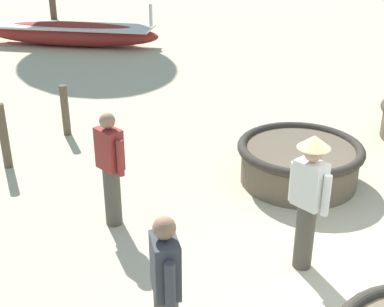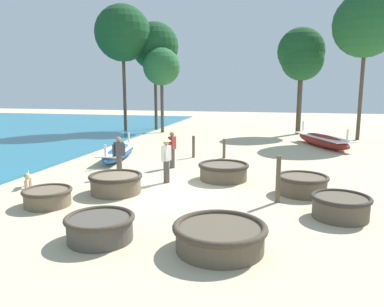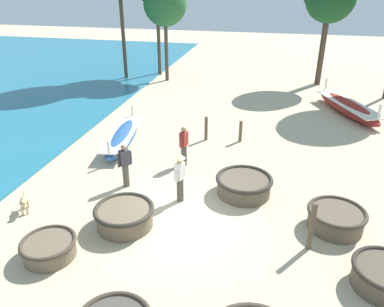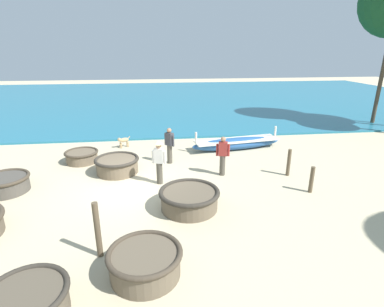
% 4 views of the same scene
% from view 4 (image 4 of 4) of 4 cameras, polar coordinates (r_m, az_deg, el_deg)
% --- Properties ---
extents(ground_plane, '(80.00, 80.00, 0.00)m').
position_cam_4_polar(ground_plane, '(11.22, -10.89, -5.94)').
color(ground_plane, '#C6B793').
extents(sea, '(28.00, 52.00, 0.10)m').
position_cam_4_polar(sea, '(30.38, -1.08, 10.51)').
color(sea, teal).
rests_on(sea, ground).
extents(coracle_tilted, '(1.76, 1.76, 0.63)m').
position_cam_4_polar(coracle_tilted, '(12.35, -14.07, -2.06)').
color(coracle_tilted, brown).
rests_on(coracle_tilted, ground).
extents(coracle_upturned, '(1.60, 1.60, 0.58)m').
position_cam_4_polar(coracle_upturned, '(12.27, -31.96, -4.83)').
color(coracle_upturned, '#4C473F').
rests_on(coracle_upturned, ground).
extents(coracle_far_left, '(1.43, 1.43, 0.51)m').
position_cam_4_polar(coracle_far_left, '(13.97, -20.27, -0.46)').
color(coracle_far_left, brown).
rests_on(coracle_far_left, ground).
extents(coracle_front_right, '(1.90, 1.90, 0.63)m').
position_cam_4_polar(coracle_front_right, '(9.37, -0.52, -8.55)').
color(coracle_front_right, brown).
rests_on(coracle_front_right, ground).
extents(coracle_nearest, '(1.67, 1.67, 0.62)m').
position_cam_4_polar(coracle_nearest, '(7.02, -8.94, -19.68)').
color(coracle_nearest, brown).
rests_on(coracle_nearest, ground).
extents(coracle_front_left, '(1.56, 1.56, 0.61)m').
position_cam_4_polar(coracle_front_left, '(6.83, -28.98, -23.61)').
color(coracle_front_left, brown).
rests_on(coracle_front_left, ground).
extents(long_boat_ochre_hull, '(1.63, 4.67, 1.02)m').
position_cam_4_polar(long_boat_ochre_hull, '(15.00, 8.50, 1.97)').
color(long_boat_ochre_hull, '#285693').
rests_on(long_boat_ochre_hull, ground).
extents(fisherman_crouching, '(0.29, 0.52, 1.57)m').
position_cam_4_polar(fisherman_crouching, '(11.64, 5.87, -0.28)').
color(fisherman_crouching, '#4C473D').
rests_on(fisherman_crouching, ground).
extents(fisherman_standing_left, '(0.40, 0.41, 1.57)m').
position_cam_4_polar(fisherman_standing_left, '(12.86, -4.31, 1.69)').
color(fisherman_standing_left, '#4C473D').
rests_on(fisherman_standing_left, ground).
extents(fisherman_hauling, '(0.36, 0.51, 1.67)m').
position_cam_4_polar(fisherman_hauling, '(10.87, -6.30, -1.07)').
color(fisherman_hauling, '#4C473D').
rests_on(fisherman_hauling, ground).
extents(dog, '(0.44, 0.61, 0.55)m').
position_cam_4_polar(dog, '(15.42, -12.97, 2.44)').
color(dog, tan).
rests_on(dog, ground).
extents(mooring_post_shoreline, '(0.14, 0.14, 1.43)m').
position_cam_4_polar(mooring_post_shoreline, '(7.56, -17.55, -13.72)').
color(mooring_post_shoreline, brown).
rests_on(mooring_post_shoreline, ground).
extents(mooring_post_mid_beach, '(0.14, 0.14, 1.08)m').
position_cam_4_polar(mooring_post_mid_beach, '(12.24, 17.94, -1.65)').
color(mooring_post_mid_beach, brown).
rests_on(mooring_post_mid_beach, ground).
extents(mooring_post_inland, '(0.14, 0.14, 0.95)m').
position_cam_4_polar(mooring_post_inland, '(11.11, 21.83, -4.65)').
color(mooring_post_inland, brown).
rests_on(mooring_post_inland, ground).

